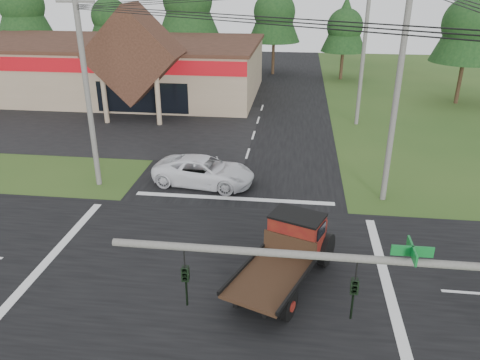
# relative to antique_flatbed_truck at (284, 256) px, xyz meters

# --- Properties ---
(ground) EXTENTS (120.00, 120.00, 0.00)m
(ground) POSITION_rel_antique_flatbed_truck_xyz_m (-2.95, 0.25, -1.26)
(ground) COLOR #2A4A1A
(ground) RESTS_ON ground
(road_ns) EXTENTS (12.00, 120.00, 0.02)m
(road_ns) POSITION_rel_antique_flatbed_truck_xyz_m (-2.95, 0.25, -1.25)
(road_ns) COLOR black
(road_ns) RESTS_ON ground
(road_ew) EXTENTS (120.00, 12.00, 0.02)m
(road_ew) POSITION_rel_antique_flatbed_truck_xyz_m (-2.95, 0.25, -1.25)
(road_ew) COLOR black
(road_ew) RESTS_ON ground
(parking_apron) EXTENTS (28.00, 14.00, 0.02)m
(parking_apron) POSITION_rel_antique_flatbed_truck_xyz_m (-16.95, 19.25, -1.25)
(parking_apron) COLOR black
(parking_apron) RESTS_ON ground
(cvs_building) EXTENTS (30.40, 18.20, 9.19)m
(cvs_building) POSITION_rel_antique_flatbed_truck_xyz_m (-18.66, 29.82, 1.52)
(cvs_building) COLOR gray
(cvs_building) RESTS_ON ground
(traffic_signal_mast) EXTENTS (8.12, 0.24, 7.00)m
(traffic_signal_mast) POSITION_rel_antique_flatbed_truck_xyz_m (2.86, -7.25, 3.16)
(traffic_signal_mast) COLOR #595651
(traffic_signal_mast) RESTS_ON ground
(utility_pole_nw) EXTENTS (2.00, 0.30, 10.50)m
(utility_pole_nw) POSITION_rel_antique_flatbed_truck_xyz_m (-10.95, 8.25, 4.13)
(utility_pole_nw) COLOR #595651
(utility_pole_nw) RESTS_ON ground
(utility_pole_ne) EXTENTS (2.00, 0.30, 11.50)m
(utility_pole_ne) POSITION_rel_antique_flatbed_truck_xyz_m (5.05, 8.25, 4.63)
(utility_pole_ne) COLOR #595651
(utility_pole_ne) RESTS_ON ground
(utility_pole_n) EXTENTS (2.00, 0.30, 11.20)m
(utility_pole_n) POSITION_rel_antique_flatbed_truck_xyz_m (5.05, 22.25, 4.48)
(utility_pole_n) COLOR #595651
(utility_pole_n) RESTS_ON ground
(tree_row_a) EXTENTS (6.72, 6.72, 12.12)m
(tree_row_a) POSITION_rel_antique_flatbed_truck_xyz_m (-32.95, 40.25, 6.79)
(tree_row_a) COLOR #332316
(tree_row_a) RESTS_ON ground
(tree_row_b) EXTENTS (5.60, 5.60, 10.10)m
(tree_row_b) POSITION_rel_antique_flatbed_truck_xyz_m (-22.95, 42.25, 5.44)
(tree_row_b) COLOR #332316
(tree_row_b) RESTS_ON ground
(tree_row_d) EXTENTS (6.16, 6.16, 11.11)m
(tree_row_d) POSITION_rel_antique_flatbed_truck_xyz_m (-2.95, 42.25, 6.11)
(tree_row_d) COLOR #332316
(tree_row_d) RESTS_ON ground
(tree_row_e) EXTENTS (5.04, 5.04, 9.09)m
(tree_row_e) POSITION_rel_antique_flatbed_truck_xyz_m (5.05, 40.25, 4.77)
(tree_row_e) COLOR #332316
(tree_row_e) RESTS_ON ground
(tree_side_ne) EXTENTS (6.16, 6.16, 11.11)m
(tree_side_ne) POSITION_rel_antique_flatbed_truck_xyz_m (15.05, 30.25, 6.11)
(tree_side_ne) COLOR #332316
(tree_side_ne) RESTS_ON ground
(antique_flatbed_truck) EXTENTS (4.36, 6.46, 2.52)m
(antique_flatbed_truck) POSITION_rel_antique_flatbed_truck_xyz_m (0.00, 0.00, 0.00)
(antique_flatbed_truck) COLOR #560C0F
(antique_flatbed_truck) RESTS_ON ground
(white_pickup) EXTENTS (6.07, 3.45, 1.60)m
(white_pickup) POSITION_rel_antique_flatbed_truck_xyz_m (-4.90, 9.00, -0.46)
(white_pickup) COLOR white
(white_pickup) RESTS_ON ground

